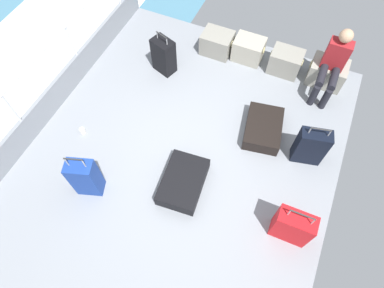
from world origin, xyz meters
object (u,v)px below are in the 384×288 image
object	(u,v)px
cargo_crate_3	(327,72)
paper_cup	(83,131)
cargo_crate_1	(248,49)
suitcase_2	(164,56)
suitcase_3	(183,182)
suitcase_0	(292,226)
suitcase_5	(311,146)
cargo_crate_0	(217,43)
passenger_seated	(333,63)
cargo_crate_2	(285,62)
suitcase_4	(85,178)
suitcase_1	(263,128)

from	to	relation	value
cargo_crate_3	paper_cup	xyz separation A→B (m)	(-3.13, -2.51, -0.15)
cargo_crate_1	suitcase_2	world-z (taller)	suitcase_2
suitcase_2	suitcase_3	world-z (taller)	suitcase_2
suitcase_0	suitcase_2	bearing A→B (deg)	144.57
suitcase_3	suitcase_5	bearing A→B (deg)	37.59
cargo_crate_0	passenger_seated	size ratio (longest dim) A/B	0.50
cargo_crate_2	suitcase_5	world-z (taller)	suitcase_5
cargo_crate_2	suitcase_5	bearing A→B (deg)	-63.83
cargo_crate_1	paper_cup	xyz separation A→B (m)	(-1.78, -2.50, -0.15)
suitcase_4	paper_cup	size ratio (longest dim) A/B	8.70
cargo_crate_2	cargo_crate_3	xyz separation A→B (m)	(0.69, 0.04, -0.00)
cargo_crate_0	suitcase_4	bearing A→B (deg)	-100.95
cargo_crate_3	suitcase_5	distance (m)	1.58
suitcase_1	cargo_crate_0	bearing A→B (deg)	133.99
cargo_crate_0	suitcase_3	bearing A→B (deg)	-78.38
suitcase_3	suitcase_1	bearing A→B (deg)	59.89
cargo_crate_3	suitcase_4	world-z (taller)	suitcase_4
cargo_crate_2	suitcase_0	xyz separation A→B (m)	(0.82, -2.71, 0.09)
passenger_seated	suitcase_5	xyz separation A→B (m)	(0.06, -1.39, -0.26)
cargo_crate_1	suitcase_5	world-z (taller)	suitcase_5
cargo_crate_1	suitcase_3	xyz separation A→B (m)	(-0.02, -2.67, -0.09)
passenger_seated	suitcase_5	distance (m)	1.42
cargo_crate_1	suitcase_2	size ratio (longest dim) A/B	0.71
suitcase_2	passenger_seated	bearing A→B (deg)	14.38
passenger_seated	suitcase_0	bearing A→B (deg)	-87.04
suitcase_2	suitcase_4	size ratio (longest dim) A/B	0.87
suitcase_5	paper_cup	distance (m)	3.34
suitcase_1	suitcase_3	world-z (taller)	suitcase_1
passenger_seated	suitcase_1	size ratio (longest dim) A/B	1.34
cargo_crate_0	cargo_crate_1	world-z (taller)	cargo_crate_1
cargo_crate_0	cargo_crate_1	bearing A→B (deg)	7.22
cargo_crate_0	cargo_crate_3	distance (m)	1.91
suitcase_4	cargo_crate_0	bearing A→B (deg)	79.05
cargo_crate_1	suitcase_2	bearing A→B (deg)	-145.62
suitcase_0	suitcase_1	distance (m)	1.56
suitcase_1	suitcase_3	bearing A→B (deg)	-120.11
suitcase_2	suitcase_5	bearing A→B (deg)	-15.66
suitcase_0	suitcase_5	distance (m)	1.18
cargo_crate_2	suitcase_3	distance (m)	2.73
suitcase_1	suitcase_2	size ratio (longest dim) A/B	1.09
suitcase_1	suitcase_4	xyz separation A→B (m)	(-1.88, -1.83, 0.23)
cargo_crate_2	suitcase_1	world-z (taller)	cargo_crate_2
suitcase_1	suitcase_2	distance (m)	2.02
cargo_crate_1	suitcase_0	size ratio (longest dim) A/B	0.72
cargo_crate_0	suitcase_3	distance (m)	2.65
cargo_crate_3	suitcase_5	size ratio (longest dim) A/B	0.78
cargo_crate_2	suitcase_3	world-z (taller)	cargo_crate_2
cargo_crate_2	suitcase_5	xyz separation A→B (m)	(0.75, -1.53, 0.12)
passenger_seated	suitcase_1	world-z (taller)	passenger_seated
suitcase_2	paper_cup	xyz separation A→B (m)	(-0.57, -1.67, -0.26)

